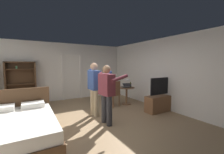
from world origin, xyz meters
The scene contains 15 objects.
ground_plane centered at (0.00, 0.00, 0.00)m, with size 6.94×6.94×0.00m, color #997A56.
wall_back centered at (0.00, 3.21, 1.30)m, with size 5.65×0.12×2.60m, color silver.
wall_right centered at (2.77, 0.00, 1.30)m, with size 0.12×6.55×2.60m, color silver.
doorway_frame centered at (0.20, 3.13, 1.22)m, with size 0.93×0.08×2.13m.
bed centered at (-1.81, -0.26, 0.30)m, with size 1.45×2.06×1.02m.
bookshelf centered at (-1.82, 2.99, 0.95)m, with size 1.05×0.32×1.74m.
tv_flatscreen centered at (2.41, -0.22, 0.35)m, with size 1.17×0.40×1.18m.
side_table centered at (1.90, 1.11, 0.47)m, with size 0.65×0.65×0.70m.
laptop centered at (1.86, 1.07, 0.75)m, with size 0.40×0.40×0.17m.
bottle_on_table centered at (2.04, 1.03, 0.79)m, with size 0.06×0.06×0.22m.
wooden_chair centered at (1.26, 1.02, 0.54)m, with size 0.52×0.52×0.99m.
person_blue_shirt centered at (0.26, -0.25, 0.94)m, with size 0.73×0.63×1.61m.
person_striped_shirt centered at (0.23, 0.53, 0.98)m, with size 0.68×0.61×1.68m.
suitcase_dark centered at (-1.39, 2.20, 0.22)m, with size 0.49×0.37×0.43m, color #4C1919.
suitcase_small centered at (-1.35, 2.15, 0.18)m, with size 0.50×0.29×0.36m, color #1E2D38.
Camera 1 is at (-1.57, -3.66, 1.63)m, focal length 23.23 mm.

